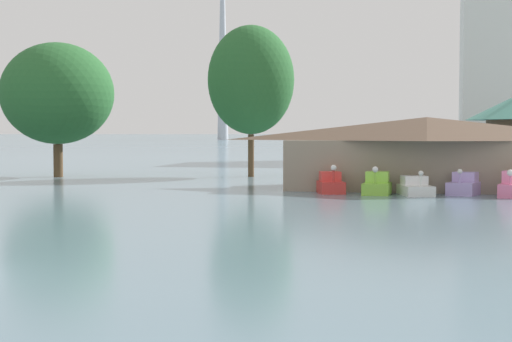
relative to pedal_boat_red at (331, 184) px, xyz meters
name	(u,v)px	position (x,y,z in m)	size (l,w,h in m)	color
pedal_boat_red	(331,184)	(0.00, 0.00, 0.00)	(2.09, 2.68, 1.83)	red
pedal_boat_lime	(377,185)	(2.91, -0.50, 0.02)	(1.74, 2.40, 1.77)	#8CCC3F
pedal_boat_white	(415,187)	(5.22, -0.53, -0.08)	(2.40, 3.17, 1.56)	white
pedal_boat_lavender	(464,186)	(8.15, 0.40, 0.01)	(2.29, 2.86, 1.64)	#B299D8
pedal_boat_pink	(512,187)	(10.85, -0.79, 0.07)	(1.88, 2.70, 1.68)	pink
boathouse	(427,151)	(5.88, 4.67, 1.99)	(19.64, 8.58, 4.83)	gray
shoreline_tree_tall_left	(57,94)	(-24.75, 12.84, 6.53)	(9.54, 9.54, 11.38)	brown
shoreline_tree_mid	(251,80)	(-8.76, 16.59, 7.70)	(7.37, 7.37, 12.89)	brown
distant_broadcast_tower	(223,2)	(-83.61, 299.08, 61.03)	(8.26, 8.26, 148.72)	#B7BCC6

